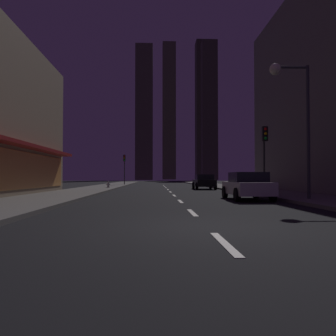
{
  "coord_description": "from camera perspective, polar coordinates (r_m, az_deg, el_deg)",
  "views": [
    {
      "loc": [
        -1.26,
        -8.02,
        1.2
      ],
      "look_at": [
        0.0,
        23.64,
        2.05
      ],
      "focal_mm": 35.95,
      "sensor_mm": 36.0,
      "label": 1
    }
  ],
  "objects": [
    {
      "name": "skyscraper_distant_short",
      "position": [
        136.66,
        7.0,
        9.65
      ],
      "size": [
        6.02,
        5.52,
        55.39
      ],
      "primitive_type": "cube",
      "color": "#3D3A2D",
      "rests_on": "ground"
    },
    {
      "name": "car_parked_near",
      "position": [
        18.13,
        13.28,
        -2.94
      ],
      "size": [
        1.98,
        4.24,
        1.45
      ],
      "color": "silver",
      "rests_on": "ground"
    },
    {
      "name": "car_parked_far",
      "position": [
        33.24,
        6.13,
        -2.32
      ],
      "size": [
        1.98,
        4.24,
        1.45
      ],
      "color": "black",
      "rests_on": "ground"
    },
    {
      "name": "traffic_light_far_left",
      "position": [
        47.4,
        -7.41,
        0.88
      ],
      "size": [
        0.32,
        0.48,
        4.2
      ],
      "color": "#2D2D2D",
      "rests_on": "sidewalk_left"
    },
    {
      "name": "lane_marking_center",
      "position": [
        26.87,
        0.41,
        -4.08
      ],
      "size": [
        0.16,
        43.8,
        0.01
      ],
      "color": "silver",
      "rests_on": "ground"
    },
    {
      "name": "ground_plane",
      "position": [
        40.06,
        -0.48,
        -3.33
      ],
      "size": [
        78.0,
        136.0,
        0.1
      ],
      "primitive_type": "cube",
      "color": "black"
    },
    {
      "name": "skyscraper_distant_mid",
      "position": [
        169.94,
        0.19,
        9.64
      ],
      "size": [
        6.53,
        5.39,
        68.33
      ],
      "primitive_type": "cube",
      "color": "#4D4939",
      "rests_on": "ground"
    },
    {
      "name": "skyscraper_distant_tall",
      "position": [
        141.61,
        -4.06,
        9.27
      ],
      "size": [
        7.07,
        8.62,
        55.52
      ],
      "primitive_type": "cube",
      "color": "#4B4738",
      "rests_on": "ground"
    },
    {
      "name": "traffic_light_near_right",
      "position": [
        21.52,
        16.07,
        3.84
      ],
      "size": [
        0.32,
        0.48,
        4.2
      ],
      "color": "#2D2D2D",
      "rests_on": "sidewalk_right"
    },
    {
      "name": "skyscraper_distant_slender",
      "position": [
        171.26,
        6.1,
        9.7
      ],
      "size": [
        8.1,
        7.71,
        69.11
      ],
      "primitive_type": "cube",
      "color": "#343127",
      "rests_on": "ground"
    },
    {
      "name": "street_lamp_right",
      "position": [
        17.73,
        20.16,
        11.15
      ],
      "size": [
        1.96,
        0.56,
        6.58
      ],
      "color": "#38383D",
      "rests_on": "sidewalk_right"
    },
    {
      "name": "sidewalk_right",
      "position": [
        40.88,
        9.4,
        -3.1
      ],
      "size": [
        4.0,
        76.0,
        0.15
      ],
      "primitive_type": "cube",
      "color": "#605E59",
      "rests_on": "ground"
    },
    {
      "name": "sidewalk_left",
      "position": [
        40.44,
        -10.45,
        -3.11
      ],
      "size": [
        4.0,
        76.0,
        0.15
      ],
      "primitive_type": "cube",
      "color": "#605E59",
      "rests_on": "ground"
    },
    {
      "name": "fire_hydrant_far_left",
      "position": [
        34.12,
        -10.11,
        -2.77
      ],
      "size": [
        0.42,
        0.3,
        0.65
      ],
      "color": "#B2B2B2",
      "rests_on": "sidewalk_left"
    }
  ]
}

